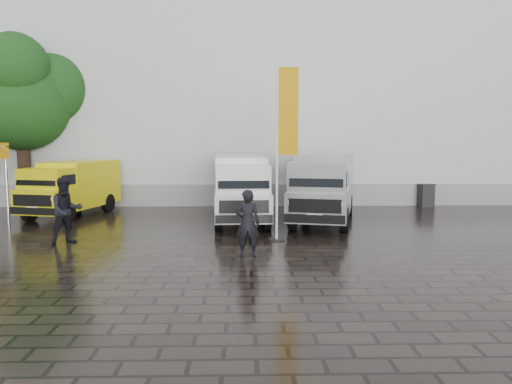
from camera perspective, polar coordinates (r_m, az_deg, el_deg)
ground at (r=15.03m, az=1.09°, el=-5.72°), size 120.00×120.00×0.00m
exhibition_hall at (r=30.94m, az=3.59°, el=11.57°), size 44.00×16.00×12.00m
hall_plinth at (r=22.94m, az=5.23°, el=-0.33°), size 44.00×0.15×1.00m
van_yellow at (r=21.08m, az=-20.37°, el=0.30°), size 2.91×4.97×2.16m
van_white at (r=18.44m, az=-1.72°, el=0.30°), size 2.07×5.63×2.41m
van_silver at (r=18.53m, az=7.73°, el=0.44°), size 3.32×6.12×2.52m
flagpole at (r=15.00m, az=3.13°, el=5.96°), size 0.88×0.50×5.40m
tree at (r=24.61m, az=-25.39°, el=9.93°), size 4.30×4.32×7.72m
wheelie_bin at (r=23.87m, az=18.85°, el=-0.35°), size 0.67×0.67×1.03m
person_front at (r=13.02m, az=-0.98°, el=-3.59°), size 0.68×0.47×1.78m
person_tent at (r=15.71m, az=-20.86°, el=-1.98°), size 1.21×1.16×1.96m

